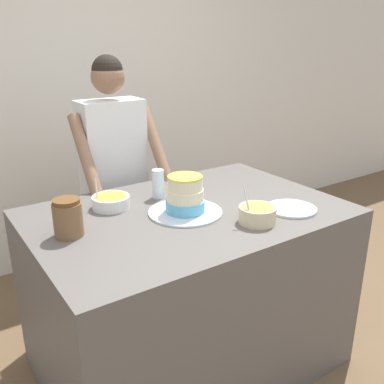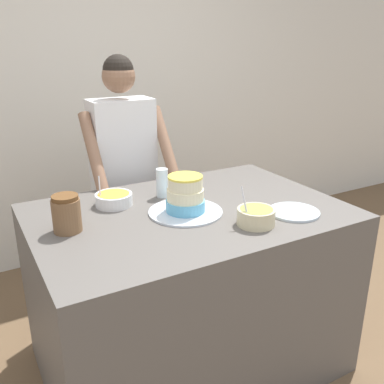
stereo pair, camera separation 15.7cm
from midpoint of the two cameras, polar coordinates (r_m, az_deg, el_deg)
The scene contains 9 objects.
wall_back at distance 3.30m, azimuth -12.25°, elevation 13.28°, with size 10.00×0.05×2.60m.
counter at distance 2.23m, azimuth 1.72°, elevation -12.97°, with size 1.46×0.99×0.88m.
person_baker at distance 2.59m, azimuth -7.35°, elevation 3.93°, with size 0.50×0.44×1.57m.
cake at distance 1.97m, azimuth 1.40°, elevation -0.84°, with size 0.35×0.35×0.18m.
frosting_bowl_olive at distance 1.89m, azimuth 10.90°, elevation -3.19°, with size 0.17×0.17×0.18m.
frosting_bowl_orange at distance 2.10m, azimuth -8.30°, elevation -0.94°, with size 0.18×0.18×0.15m.
drinking_glass at distance 2.18m, azimuth -1.95°, elevation 1.19°, with size 0.06×0.06×0.15m.
ceramic_plate at distance 2.07m, azimuth 15.58°, elevation -2.61°, with size 0.24×0.24×0.01m.
stoneware_jar at distance 1.84m, azimuth -14.07°, elevation -2.87°, with size 0.12×0.12×0.16m.
Camera 2 is at (-0.91, -1.15, 1.65)m, focal length 40.00 mm.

